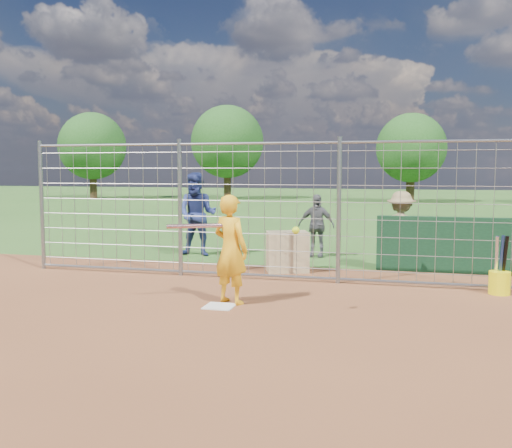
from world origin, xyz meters
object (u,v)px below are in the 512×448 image
(bystander_a, at_px, (197,214))
(equipment_bin, at_px, (287,252))
(batter, at_px, (231,249))
(bystander_b, at_px, (316,226))
(bystander_c, at_px, (401,230))
(bucket_with_bats, at_px, (500,280))

(bystander_a, height_order, equipment_bin, bystander_a)
(batter, relative_size, bystander_b, 1.14)
(batter, distance_m, bystander_b, 4.94)
(equipment_bin, bearing_deg, bystander_a, 128.37)
(bystander_c, xyz_separation_m, equipment_bin, (-2.17, -0.94, -0.39))
(bystander_a, height_order, bucket_with_bats, bystander_a)
(equipment_bin, height_order, bucket_with_bats, bucket_with_bats)
(bystander_c, xyz_separation_m, bucket_with_bats, (1.58, -2.09, -0.55))
(bystander_b, xyz_separation_m, bucket_with_bats, (3.49, -3.23, -0.48))
(bystander_a, bearing_deg, batter, -65.78)
(batter, bearing_deg, bystander_b, -73.72)
(bystander_a, distance_m, bucket_with_bats, 6.80)
(equipment_bin, bearing_deg, bystander_c, 3.64)
(equipment_bin, bearing_deg, bucket_with_bats, -36.83)
(batter, relative_size, bystander_c, 1.05)
(bystander_b, distance_m, bystander_c, 2.22)
(batter, xyz_separation_m, bystander_b, (0.57, 4.91, -0.10))
(bystander_a, distance_m, bystander_b, 2.78)
(bystander_b, bearing_deg, bystander_c, -25.97)
(bystander_a, distance_m, bystander_c, 4.67)
(batter, distance_m, equipment_bin, 2.88)
(batter, height_order, bystander_c, batter)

